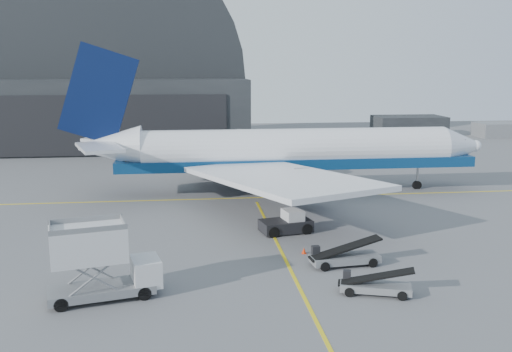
{
  "coord_description": "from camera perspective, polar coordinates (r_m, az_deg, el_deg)",
  "views": [
    {
      "loc": [
        -6.96,
        -40.72,
        14.43
      ],
      "look_at": [
        -1.06,
        9.56,
        4.5
      ],
      "focal_mm": 40.0,
      "sensor_mm": 36.0,
      "label": 1
    }
  ],
  "objects": [
    {
      "name": "belt_loader_a",
      "position": [
        42.44,
        8.8,
        -8.02
      ],
      "size": [
        5.43,
        2.33,
        2.04
      ],
      "rotation": [
        0.0,
        0.0,
        0.11
      ],
      "color": "slate",
      "rests_on": "ground"
    },
    {
      "name": "catering_truck",
      "position": [
        36.97,
        -15.4,
        -8.33
      ],
      "size": [
        7.26,
        4.05,
        4.72
      ],
      "rotation": [
        0.0,
        0.0,
        0.24
      ],
      "color": "slate",
      "rests_on": "ground"
    },
    {
      "name": "distant_bldg_a",
      "position": [
        122.21,
        14.98,
        3.94
      ],
      "size": [
        14.0,
        8.0,
        4.0
      ],
      "primitive_type": "cube",
      "color": "black",
      "rests_on": "ground"
    },
    {
      "name": "airliner",
      "position": [
        64.6,
        2.39,
        2.45
      ],
      "size": [
        48.22,
        46.76,
        16.92
      ],
      "color": "white",
      "rests_on": "ground"
    },
    {
      "name": "distant_bldg_b",
      "position": [
        125.96,
        22.87,
        3.65
      ],
      "size": [
        8.0,
        6.0,
        2.8
      ],
      "primitive_type": "cube",
      "color": "slate",
      "rests_on": "ground"
    },
    {
      "name": "pushback_tug",
      "position": [
        50.01,
        3.13,
        -4.79
      ],
      "size": [
        4.77,
        3.35,
        2.02
      ],
      "rotation": [
        0.0,
        0.0,
        0.21
      ],
      "color": "black",
      "rests_on": "ground"
    },
    {
      "name": "hangar",
      "position": [
        106.84,
        -14.93,
        8.11
      ],
      "size": [
        50.0,
        28.3,
        28.0
      ],
      "color": "black",
      "rests_on": "ground"
    },
    {
      "name": "traffic_cone",
      "position": [
        44.72,
        4.82,
        -7.45
      ],
      "size": [
        0.34,
        0.34,
        0.49
      ],
      "color": "red",
      "rests_on": "ground"
    },
    {
      "name": "belt_loader_b",
      "position": [
        37.8,
        11.77,
        -10.68
      ],
      "size": [
        4.84,
        2.75,
        1.81
      ],
      "rotation": [
        0.0,
        0.0,
        -0.3
      ],
      "color": "slate",
      "rests_on": "ground"
    },
    {
      "name": "ground",
      "position": [
        43.76,
        2.86,
        -8.17
      ],
      "size": [
        200.0,
        200.0,
        0.0
      ],
      "primitive_type": "plane",
      "color": "#565659",
      "rests_on": "ground"
    },
    {
      "name": "taxi_lines",
      "position": [
        55.74,
        0.71,
        -3.9
      ],
      "size": [
        80.0,
        42.12,
        0.02
      ],
      "color": "yellow",
      "rests_on": "ground"
    }
  ]
}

